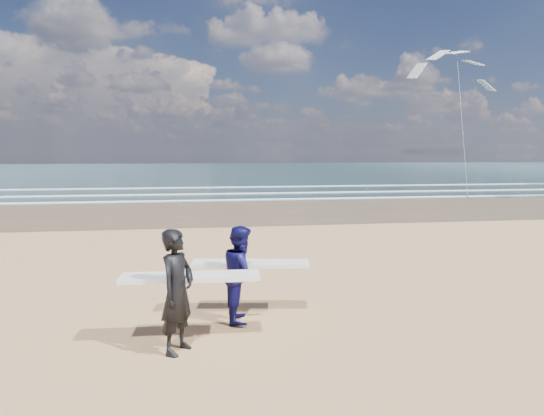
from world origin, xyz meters
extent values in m
cube|color=brown|center=(20.00, 18.00, 0.01)|extent=(220.00, 12.00, 0.01)
cube|color=#173032|center=(20.00, 72.00, 0.01)|extent=(220.00, 100.00, 0.02)
cube|color=white|center=(20.00, 22.80, 0.05)|extent=(220.00, 0.50, 0.05)
cube|color=white|center=(20.00, 27.50, 0.05)|extent=(220.00, 0.50, 0.05)
cube|color=white|center=(20.00, 34.00, 0.05)|extent=(220.00, 0.50, 0.05)
imported|color=black|center=(0.08, -0.30, 0.96)|extent=(0.75, 0.83, 1.92)
cube|color=white|center=(0.28, 0.05, 1.09)|extent=(2.23, 0.66, 0.07)
imported|color=#0D0C45|center=(1.18, 0.95, 0.88)|extent=(0.75, 0.92, 1.75)
cube|color=white|center=(1.38, 1.30, 0.97)|extent=(2.25, 0.86, 0.07)
cube|color=slate|center=(18.49, 22.34, 0.05)|extent=(0.12, 0.12, 0.10)
camera|label=1|loc=(0.38, -7.61, 3.07)|focal=32.00mm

